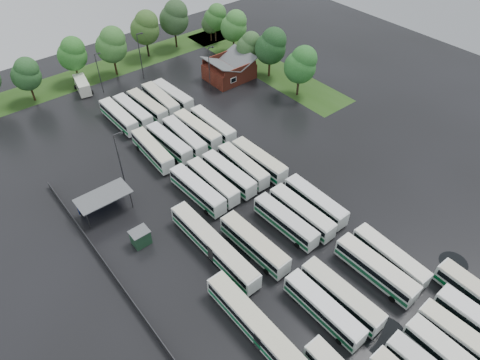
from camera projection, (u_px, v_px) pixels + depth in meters
ground at (281, 240)px, 63.31m from camera, size 160.00×160.00×0.00m
brick_building at (229, 71)px, 97.72m from camera, size 10.07×8.60×5.39m
wash_shed at (103, 197)px, 65.85m from camera, size 8.20×4.20×3.58m
utility_hut at (141, 237)px, 62.05m from camera, size 2.70×2.20×2.62m
grass_strip_north at (99, 72)px, 101.29m from camera, size 80.00×10.00×0.01m
grass_strip_east at (262, 65)px, 103.67m from camera, size 10.00×50.00×0.01m
west_fence at (119, 283)px, 57.10m from camera, size 0.10×50.00×1.20m
bus_r0c3 at (466, 343)px, 49.70m from camera, size 2.96×11.80×3.26m
bus_r1c0 at (324, 309)px, 52.99m from camera, size 2.58×11.59×3.22m
bus_r1c1 at (341, 295)px, 54.35m from camera, size 2.86×11.88×3.29m
bus_r1c3 at (376, 269)px, 57.31m from camera, size 2.78×12.03×3.33m
bus_r1c4 at (390, 257)px, 58.91m from camera, size 2.73×11.49×3.18m
bus_r2c0 at (254, 244)px, 60.48m from camera, size 3.00×12.11×3.35m
bus_r2c2 at (286, 221)px, 63.78m from camera, size 2.82×11.45×3.17m
bus_r2c3 at (302, 212)px, 65.05m from camera, size 2.71×11.76×3.26m
bus_r2c4 at (315, 201)px, 66.86m from camera, size 2.46×11.47×3.19m
bus_r3c0 at (197, 190)px, 68.71m from camera, size 3.03×11.87×3.28m
bus_r3c1 at (213, 182)px, 70.21m from camera, size 2.58×11.40×3.17m
bus_r3c2 at (229, 174)px, 71.63m from camera, size 2.83×11.57×3.20m
bus_r3c3 at (243, 166)px, 73.21m from camera, size 2.66×11.47×3.18m
bus_r3c4 at (259, 160)px, 74.23m from camera, size 2.86×11.84×3.28m
bus_r4c0 at (153, 150)px, 76.34m from camera, size 3.02×11.82×3.26m
bus_r4c1 at (169, 143)px, 77.99m from camera, size 2.86×11.55×3.19m
bus_r4c2 at (184, 137)px, 79.21m from camera, size 2.79×11.84×3.28m
bus_r4c3 at (197, 130)px, 80.90m from camera, size 2.99×11.97×3.31m
bus_r4c4 at (213, 125)px, 82.05m from camera, size 2.48×11.62×3.23m
bus_r5c0 at (119, 117)px, 84.18m from camera, size 2.59×11.70×3.25m
bus_r5c1 at (133, 111)px, 85.58m from camera, size 2.78×11.55×3.20m
bus_r5c2 at (147, 106)px, 87.05m from camera, size 2.95×11.66×3.22m
bus_r5c3 at (161, 100)px, 88.72m from camera, size 2.91×11.86×3.28m
bus_r5c4 at (173, 96)px, 89.99m from camera, size 3.06×11.74×3.24m
artic_bus_west_b at (214, 246)px, 60.30m from camera, size 2.72×17.69×3.28m
artic_bus_west_c at (260, 330)px, 50.83m from camera, size 2.62×17.80×3.30m
minibus at (82, 85)px, 93.65m from camera, size 3.61×6.83×2.83m
tree_north_1 at (26, 74)px, 87.68m from camera, size 5.94×5.94×9.84m
tree_north_2 at (72, 53)px, 93.44m from camera, size 6.37×6.37×10.55m
tree_north_3 at (112, 44)px, 95.35m from camera, size 6.94×6.94×11.50m
tree_north_4 at (145, 27)px, 102.24m from camera, size 6.94×6.94×11.50m
tree_north_5 at (175, 17)px, 105.89m from camera, size 7.27×7.27×12.03m
tree_north_6 at (216, 17)px, 109.66m from camera, size 5.88×5.88×9.74m
tree_east_0 at (301, 64)px, 88.85m from camera, size 6.74×6.74×11.17m
tree_east_1 at (271, 46)px, 94.81m from camera, size 6.96×6.96×11.52m
tree_east_2 at (249, 45)px, 98.49m from camera, size 5.50×5.49×9.09m
tree_east_3 at (234, 26)px, 104.28m from camera, size 6.44×6.44×10.67m
tree_east_4 at (211, 22)px, 110.31m from camera, size 4.75×4.75×7.87m
lamp_post_ne at (210, 66)px, 91.08m from camera, size 1.55×0.30×10.06m
lamp_post_nw at (120, 158)px, 67.81m from camera, size 1.65×0.32×10.71m
lamp_post_back_w at (99, 70)px, 90.95m from camera, size 1.39×0.27×9.00m
lamp_post_back_e at (140, 53)px, 94.78m from camera, size 1.64×0.32×10.66m
puddle_0 at (385, 337)px, 52.13m from camera, size 5.79×5.79×0.01m
puddle_1 at (442, 313)px, 54.49m from camera, size 3.53×3.53×0.01m
puddle_2 at (230, 254)px, 61.49m from camera, size 6.19×6.19×0.01m
puddle_3 at (300, 226)px, 65.37m from camera, size 4.57×4.57×0.01m
puddle_4 at (453, 263)px, 60.34m from camera, size 3.98×3.98×0.01m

